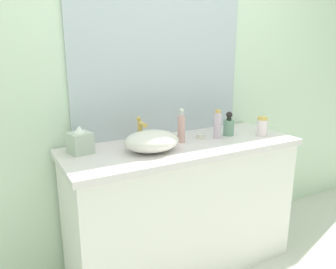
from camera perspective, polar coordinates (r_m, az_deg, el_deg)
bathroom_wall_rear at (r=2.23m, az=-3.57°, el=10.95°), size 6.00×0.06×2.60m
vanity_counter at (r=2.22m, az=2.46°, el=-12.34°), size 1.51×0.57×0.87m
wall_mirror_panel at (r=2.23m, az=-1.19°, el=14.90°), size 1.24×0.01×1.17m
sink_basin at (r=1.90m, az=-2.82°, el=-1.14°), size 0.33×0.27×0.12m
faucet at (r=2.03m, az=-4.79°, el=0.94°), size 0.03×0.11×0.17m
soap_dispenser at (r=2.07m, az=2.33°, el=1.21°), size 0.05×0.05×0.22m
lotion_bottle at (r=2.29m, az=10.48°, el=1.48°), size 0.07×0.07×0.16m
perfume_bottle at (r=2.19m, az=8.59°, el=1.67°), size 0.05×0.05×0.19m
spray_can at (r=2.33m, az=15.99°, el=1.35°), size 0.07×0.07×0.13m
tissue_box at (r=1.93m, az=-15.02°, el=-1.19°), size 0.14×0.14×0.16m
candle_jar at (r=2.18m, az=5.72°, el=-0.32°), size 0.06×0.06×0.03m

